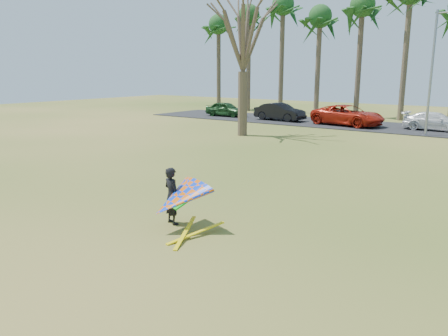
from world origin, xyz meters
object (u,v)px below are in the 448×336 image
Objects in this scene: car_2 at (348,115)px; car_3 at (436,121)px; car_1 at (280,112)px; car_0 at (226,109)px; streetlight at (435,67)px; kite_flyer at (177,199)px; bare_tree_left at (243,28)px.

car_2 is 1.28× the size of car_3.
car_0 is at bearing 92.99° from car_1.
streetlight is 18.81m from car_0.
kite_flyer is at bearing 177.88° from car_3.
streetlight is at bearing -97.29° from car_2.
car_0 is 5.89m from car_1.
bare_tree_left reaches higher than car_3.
bare_tree_left is 2.43× the size of car_0.
kite_flyer is (4.77, -25.03, -0.01)m from car_2.
car_0 is at bearing 123.51° from kite_flyer.
bare_tree_left is 4.06× the size of kite_flyer.
car_2 reaches higher than car_0.
bare_tree_left reaches higher than kite_flyer.
car_1 is 1.88× the size of kite_flyer.
kite_flyer is at bearing -148.18° from car_0.
car_0 is at bearing 172.79° from streetlight.
bare_tree_left is at bearing 135.74° from car_3.
car_1 is at bearing 100.92° from car_2.
bare_tree_left is 1.21× the size of streetlight.
car_3 is at bearing 86.77° from kite_flyer.
bare_tree_left reaches higher than car_1.
car_1 reaches higher than car_0.
streetlight is at bearing -98.90° from car_0.
car_3 is at bearing -71.66° from car_2.
bare_tree_left is 2.15× the size of car_1.
streetlight reaches higher than car_0.
car_1 is (-2.24, 9.14, -6.11)m from bare_tree_left.
car_2 is 2.39× the size of kite_flyer.
streetlight is at bearing -176.40° from car_3.
car_1 is at bearing -93.37° from car_0.
car_0 is (-18.29, 2.31, -3.72)m from streetlight.
car_2 is (-6.36, 2.12, -3.61)m from streetlight.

